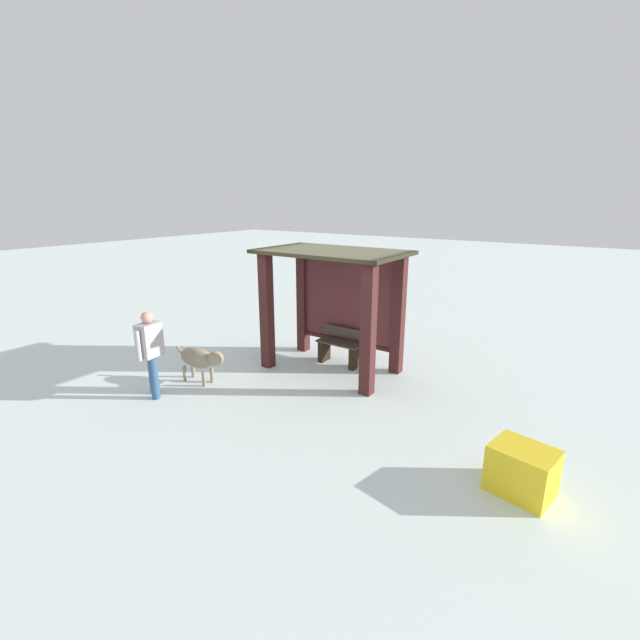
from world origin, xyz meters
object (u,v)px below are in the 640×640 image
bus_shelter (336,291)px  dog (200,358)px  bench_left_inside (340,348)px  grit_bin (522,470)px  person_walking (150,348)px

bus_shelter → dog: size_ratio=2.39×
bench_left_inside → grit_bin: size_ratio=1.38×
bus_shelter → bench_left_inside: size_ratio=2.92×
bench_left_inside → person_walking: 3.74m
bench_left_inside → person_walking: person_walking is taller
bench_left_inside → grit_bin: bearing=-30.1°
person_walking → bench_left_inside: bearing=58.7°
bench_left_inside → dog: bench_left_inside is taller
person_walking → dog: person_walking is taller
bench_left_inside → grit_bin: 4.59m
bench_left_inside → dog: (-1.67, -2.31, 0.14)m
dog → grit_bin: 5.65m
grit_bin → dog: bearing=-179.9°
bus_shelter → bench_left_inside: (0.00, 0.17, -1.27)m
person_walking → dog: 0.98m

